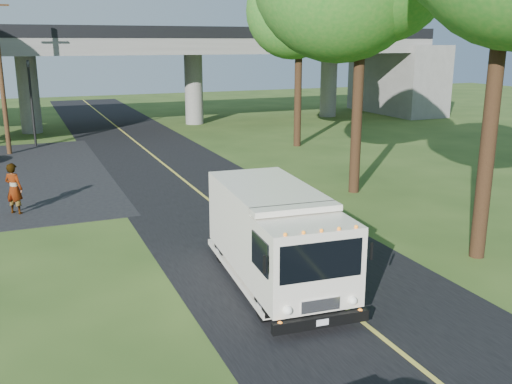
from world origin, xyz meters
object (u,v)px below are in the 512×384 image
tree_right_far (304,6)px  step_van (275,234)px  traffic_signal (31,94)px  utility_pole (1,73)px  pedestrian (14,189)px

tree_right_far → step_van: 22.04m
traffic_signal → step_van: traffic_signal is taller
utility_pole → pedestrian: size_ratio=4.62×
step_van → utility_pole: bearing=110.8°
traffic_signal → utility_pole: utility_pole is taller
tree_right_far → pedestrian: bearing=-152.1°
utility_pole → step_van: utility_pole is taller
tree_right_far → step_van: size_ratio=1.77×
utility_pole → step_van: bearing=-73.7°
tree_right_far → pedestrian: 20.02m
traffic_signal → tree_right_far: size_ratio=0.47×
pedestrian → traffic_signal: bearing=-54.8°
utility_pole → step_van: size_ratio=1.45×
step_van → tree_right_far: bearing=65.5°
tree_right_far → pedestrian: (-16.46, -8.73, -7.33)m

